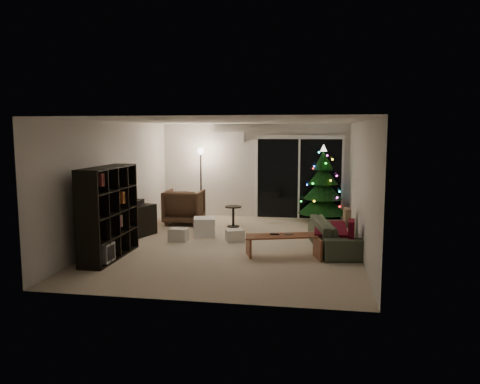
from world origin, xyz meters
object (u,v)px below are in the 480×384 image
Objects in this scene: bookshelf at (98,212)px; sofa at (335,235)px; media_cabinet at (134,222)px; christmas_tree at (323,184)px; coffee_table at (283,246)px; armchair at (184,207)px.

sofa is at bearing 9.79° from bookshelf.
media_cabinet reaches higher than sofa.
bookshelf is 0.85× the size of christmas_tree.
christmas_tree is at bearing 61.21° from coffee_table.
media_cabinet is 0.55× the size of christmas_tree.
christmas_tree reaches higher than bookshelf.
media_cabinet is 4.32m from sofa.
coffee_table is at bearing 2.15° from bookshelf.
sofa is (4.30, -0.38, -0.05)m from media_cabinet.
sofa is 2.92m from christmas_tree.
coffee_table is 3.75m from christmas_tree.
sofa is 1.49× the size of coffee_table.
armchair reaches higher than sofa.
media_cabinet is at bearing 143.97° from coffee_table.
armchair is (0.65, 3.33, -0.41)m from bookshelf.
media_cabinet is 4.79m from christmas_tree.
christmas_tree is (4.07, 2.45, 0.64)m from media_cabinet.
armchair is 3.88m from coffee_table.
bookshelf is 3.42m from armchair.
christmas_tree is (-0.23, 2.83, 0.70)m from sofa.
bookshelf reaches higher than armchair.
armchair is 4.19m from sofa.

